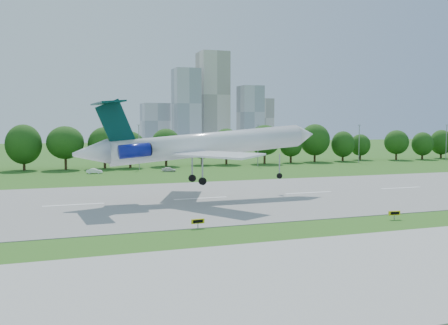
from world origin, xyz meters
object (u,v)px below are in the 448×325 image
Objects in this scene: taxi_sign_left at (198,221)px; service_vehicle_b at (169,169)px; airliner at (198,144)px; service_vehicle_a at (94,171)px.

service_vehicle_b is at bearing 75.96° from taxi_sign_left.
taxi_sign_left is at bearing -110.45° from airliner.
taxi_sign_left is at bearing -174.40° from service_vehicle_b.
airliner is at bearing 69.93° from taxi_sign_left.
service_vehicle_a is at bearing 90.82° from taxi_sign_left.
service_vehicle_b is (6.65, 48.55, -8.33)m from airliner.
service_vehicle_b is at bearing 78.43° from airliner.
service_vehicle_a is at bearing 99.72° from airliner.
airliner reaches higher than taxi_sign_left.
airliner is 52.05m from service_vehicle_a.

